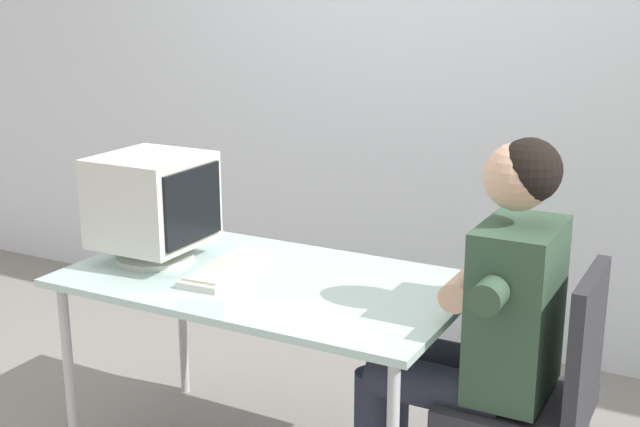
# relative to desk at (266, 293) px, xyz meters

# --- Properties ---
(wall_back) EXTENTS (8.00, 0.10, 3.00)m
(wall_back) POSITION_rel_desk_xyz_m (0.30, 1.40, 0.84)
(wall_back) COLOR silver
(wall_back) RESTS_ON ground_plane
(desk) EXTENTS (1.34, 0.77, 0.72)m
(desk) POSITION_rel_desk_xyz_m (0.00, 0.00, 0.00)
(desk) COLOR #B7B7BC
(desk) RESTS_ON ground_plane
(crt_monitor) EXTENTS (0.35, 0.36, 0.38)m
(crt_monitor) POSITION_rel_desk_xyz_m (-0.44, -0.03, 0.27)
(crt_monitor) COLOR silver
(crt_monitor) RESTS_ON desk
(keyboard) EXTENTS (0.18, 0.42, 0.03)m
(keyboard) POSITION_rel_desk_xyz_m (-0.14, -0.02, 0.07)
(keyboard) COLOR silver
(keyboard) RESTS_ON desk
(office_chair) EXTENTS (0.41, 0.41, 0.89)m
(office_chair) POSITION_rel_desk_xyz_m (0.93, 0.04, -0.16)
(office_chair) COLOR #4C4C51
(office_chair) RESTS_ON ground_plane
(person_seated) EXTENTS (0.71, 0.54, 1.26)m
(person_seated) POSITION_rel_desk_xyz_m (0.73, 0.04, 0.02)
(person_seated) COLOR #334C38
(person_seated) RESTS_ON ground_plane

